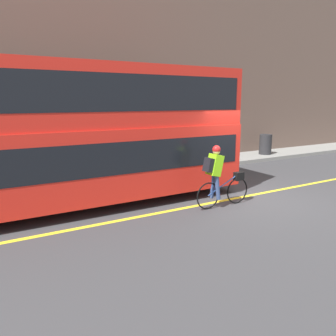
% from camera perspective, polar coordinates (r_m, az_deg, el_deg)
% --- Properties ---
extents(ground_plane, '(80.00, 80.00, 0.00)m').
position_cam_1_polar(ground_plane, '(9.88, 13.78, -4.97)').
color(ground_plane, '#38383A').
extents(road_center_line, '(50.00, 0.14, 0.01)m').
position_cam_1_polar(road_center_line, '(9.95, 13.37, -4.81)').
color(road_center_line, yellow).
rests_on(road_center_line, ground_plane).
extents(sidewalk_curb, '(60.00, 1.93, 0.16)m').
position_cam_1_polar(sidewalk_curb, '(13.62, -0.23, 0.28)').
color(sidewalk_curb, gray).
rests_on(sidewalk_curb, ground_plane).
extents(building_facade, '(60.00, 0.30, 9.46)m').
position_cam_1_polar(building_facade, '(14.46, -2.57, 19.45)').
color(building_facade, brown).
rests_on(building_facade, ground_plane).
extents(bus, '(9.17, 2.46, 3.66)m').
position_cam_1_polar(bus, '(8.79, -16.21, 6.35)').
color(bus, black).
rests_on(bus, ground_plane).
extents(cyclist_on_bike, '(1.70, 0.32, 1.66)m').
position_cam_1_polar(cyclist_on_bike, '(8.60, 8.78, -1.12)').
color(cyclist_on_bike, black).
rests_on(cyclist_on_bike, ground_plane).
extents(trash_bin, '(0.60, 0.60, 0.98)m').
position_cam_1_polar(trash_bin, '(16.88, 16.60, 3.98)').
color(trash_bin, '#262628').
rests_on(trash_bin, sidewalk_curb).
extents(street_sign_post, '(0.36, 0.09, 2.72)m').
position_cam_1_polar(street_sign_post, '(12.75, -4.75, 6.69)').
color(street_sign_post, '#59595B').
rests_on(street_sign_post, sidewalk_curb).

